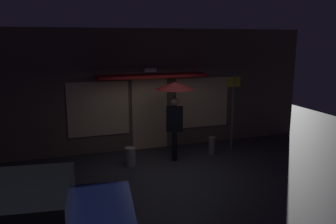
{
  "coord_description": "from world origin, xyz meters",
  "views": [
    {
      "loc": [
        -2.72,
        -7.73,
        3.34
      ],
      "look_at": [
        0.19,
        0.98,
        1.38
      ],
      "focal_mm": 36.6,
      "sensor_mm": 36.0,
      "label": 1
    }
  ],
  "objects_px": {
    "sidewalk_bollard": "(212,146)",
    "sidewalk_bollard_2": "(130,157)",
    "street_sign_post": "(233,107)",
    "person_with_umbrella": "(175,100)"
  },
  "relations": [
    {
      "from": "sidewalk_bollard",
      "to": "sidewalk_bollard_2",
      "type": "xyz_separation_m",
      "value": [
        -2.49,
        -0.12,
        -0.02
      ]
    },
    {
      "from": "person_with_umbrella",
      "to": "sidewalk_bollard_2",
      "type": "xyz_separation_m",
      "value": [
        -1.3,
        -0.09,
        -1.45
      ]
    },
    {
      "from": "sidewalk_bollard",
      "to": "sidewalk_bollard_2",
      "type": "relative_size",
      "value": 1.07
    },
    {
      "from": "person_with_umbrella",
      "to": "sidewalk_bollard",
      "type": "xyz_separation_m",
      "value": [
        1.19,
        0.03,
        -1.43
      ]
    },
    {
      "from": "person_with_umbrella",
      "to": "sidewalk_bollard",
      "type": "bearing_deg",
      "value": -158.62
    },
    {
      "from": "person_with_umbrella",
      "to": "street_sign_post",
      "type": "xyz_separation_m",
      "value": [
        2.02,
        0.37,
        -0.37
      ]
    },
    {
      "from": "person_with_umbrella",
      "to": "sidewalk_bollard",
      "type": "height_order",
      "value": "person_with_umbrella"
    },
    {
      "from": "street_sign_post",
      "to": "sidewalk_bollard_2",
      "type": "xyz_separation_m",
      "value": [
        -3.32,
        -0.46,
        -1.08
      ]
    },
    {
      "from": "street_sign_post",
      "to": "sidewalk_bollard",
      "type": "relative_size",
      "value": 4.42
    },
    {
      "from": "person_with_umbrella",
      "to": "sidewalk_bollard_2",
      "type": "bearing_deg",
      "value": 23.88
    }
  ]
}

